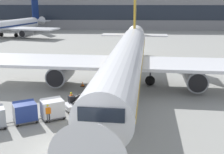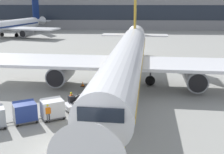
# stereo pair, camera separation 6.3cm
# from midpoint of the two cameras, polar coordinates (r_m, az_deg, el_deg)

# --- Properties ---
(ground_plane) EXTENTS (600.00, 600.00, 0.00)m
(ground_plane) POSITION_cam_midpoint_polar(r_m,az_deg,el_deg) (22.18, -10.43, -13.90)
(ground_plane) COLOR gray
(parked_airplane) EXTENTS (37.28, 47.51, 15.57)m
(parked_airplane) POSITION_cam_midpoint_polar(r_m,az_deg,el_deg) (35.62, 2.82, 3.55)
(parked_airplane) COLOR white
(parked_airplane) RESTS_ON ground
(belt_loader) EXTENTS (5.28, 3.87, 2.74)m
(belt_loader) POSITION_cam_midpoint_polar(r_m,az_deg,el_deg) (29.23, -5.50, -4.65)
(belt_loader) COLOR silver
(belt_loader) RESTS_ON ground
(baggage_cart_lead) EXTENTS (2.75, 2.40, 1.91)m
(baggage_cart_lead) POSITION_cam_midpoint_polar(r_m,az_deg,el_deg) (27.26, -11.69, -6.00)
(baggage_cart_lead) COLOR #515156
(baggage_cart_lead) RESTS_ON ground
(baggage_cart_second) EXTENTS (2.75, 2.40, 1.91)m
(baggage_cart_second) POSITION_cam_midpoint_polar(r_m,az_deg,el_deg) (27.09, -16.78, -6.48)
(baggage_cart_second) COLOR #515156
(baggage_cart_second) RESTS_ON ground
(ground_crew_by_loader) EXTENTS (0.53, 0.38, 1.74)m
(ground_crew_by_loader) POSITION_cam_midpoint_polar(r_m,az_deg,el_deg) (26.45, -12.53, -6.72)
(ground_crew_by_loader) COLOR black
(ground_crew_by_loader) RESTS_ON ground
(ground_crew_by_carts) EXTENTS (0.34, 0.55, 1.74)m
(ground_crew_by_carts) POSITION_cam_midpoint_polar(r_m,az_deg,el_deg) (25.70, -4.32, -7.04)
(ground_crew_by_carts) COLOR black
(ground_crew_by_carts) RESTS_ON ground
(ground_crew_marshaller) EXTENTS (0.36, 0.54, 1.74)m
(ground_crew_marshaller) POSITION_cam_midpoint_polar(r_m,az_deg,el_deg) (29.31, -8.06, -4.33)
(ground_crew_marshaller) COLOR #333847
(ground_crew_marshaller) RESTS_ON ground
(safety_cone_engine_keepout) EXTENTS (0.53, 0.53, 0.61)m
(safety_cone_engine_keepout) POSITION_cam_midpoint_polar(r_m,az_deg,el_deg) (36.75, -5.83, -1.39)
(safety_cone_engine_keepout) COLOR black
(safety_cone_engine_keepout) RESTS_ON ground
(apron_guidance_line_lead_in) EXTENTS (0.20, 110.00, 0.01)m
(apron_guidance_line_lead_in) POSITION_cam_midpoint_polar(r_m,az_deg,el_deg) (35.66, 2.80, -2.33)
(apron_guidance_line_lead_in) COLOR yellow
(apron_guidance_line_lead_in) RESTS_ON ground
(terminal_building) EXTENTS (147.36, 15.52, 12.15)m
(terminal_building) POSITION_cam_midpoint_polar(r_m,az_deg,el_deg) (112.18, -1.22, 12.69)
(terminal_building) COLOR gray
(terminal_building) RESTS_ON ground
(distant_airplane) EXTENTS (31.36, 39.17, 13.11)m
(distant_airplane) POSITION_cam_midpoint_polar(r_m,az_deg,el_deg) (89.32, -20.02, 9.31)
(distant_airplane) COLOR silver
(distant_airplane) RESTS_ON ground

